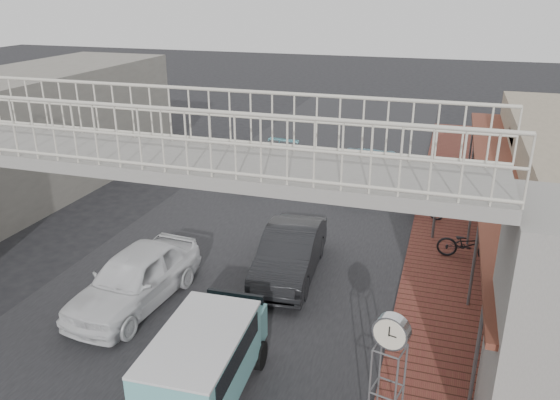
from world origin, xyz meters
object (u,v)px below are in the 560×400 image
Objects in this scene: motorcycle_far at (424,204)px; street_clock at (391,338)px; angkot_curb at (366,165)px; angkot_far at (265,163)px; dark_sedan at (290,253)px; arrow_sign at (460,175)px; angkot_van at (205,357)px; motorcycle_near at (468,244)px; white_hatchback at (135,278)px.

motorcycle_far is 11.55m from street_clock.
angkot_curb reaches higher than angkot_far.
arrow_sign is (4.69, 4.09, 1.63)m from dark_sedan.
angkot_curb is 1.21× the size of angkot_far.
angkot_van is (-0.88, -15.23, 0.39)m from angkot_curb.
angkot_far is at bearing 130.30° from street_clock.
angkot_curb is 2.87× the size of motorcycle_near.
angkot_van is 1.34× the size of arrow_sign.
motorcycle_near is at bearing -132.19° from motorcycle_far.
arrow_sign is (1.10, 9.84, 0.01)m from street_clock.
motorcycle_near is at bearing 22.09° from dark_sedan.
angkot_curb is at bearing 113.81° from street_clock.
white_hatchback reaches higher than motorcycle_near.
motorcycle_near is at bearing -28.48° from angkot_far.
angkot_van is at bearing 149.38° from motorcycle_near.
motorcycle_near is (8.92, -6.16, -0.06)m from angkot_far.
angkot_curb reaches higher than dark_sedan.
angkot_far is at bearing 130.61° from arrow_sign.
motorcycle_near is 8.64m from street_clock.
dark_sedan is at bearing 83.11° from angkot_curb.
street_clock reaches higher than angkot_far.
dark_sedan is 6.71m from motorcycle_far.
dark_sedan is 9.47m from angkot_curb.
motorcycle_far is 0.61× the size of street_clock.
motorcycle_far is (2.80, -3.76, -0.16)m from angkot_curb.
arrow_sign reaches higher than angkot_curb.
angkot_far reaches higher than motorcycle_far.
arrow_sign reaches higher than street_clock.
angkot_van is at bearing -136.48° from arrow_sign.
motorcycle_near is at bearing 36.35° from white_hatchback.
arrow_sign reaches higher than motorcycle_near.
motorcycle_far is at bearing 104.27° from arrow_sign.
arrow_sign is (-0.46, 1.53, 1.78)m from motorcycle_near.
dark_sedan is at bearing 135.29° from street_clock.
dark_sedan is 1.66× the size of street_clock.
motorcycle_near is (5.15, 2.56, -0.15)m from dark_sedan.
angkot_curb is at bearing 83.87° from angkot_van.
white_hatchback is 1.02× the size of dark_sedan.
dark_sedan is 1.20× the size of angkot_van.
arrow_sign reaches higher than white_hatchback.
angkot_curb is 1.45× the size of angkot_van.
white_hatchback is 7.91m from street_clock.
angkot_van is (3.50, -2.98, 0.37)m from white_hatchback.
angkot_van reaches higher than angkot_curb.
angkot_curb reaches higher than motorcycle_near.
dark_sedan is at bearing 86.21° from angkot_van.
angkot_far is 14.99m from angkot_van.
street_clock is (3.58, -5.75, 1.62)m from dark_sedan.
white_hatchback is 4.61m from angkot_van.
white_hatchback is 11.54m from angkot_far.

